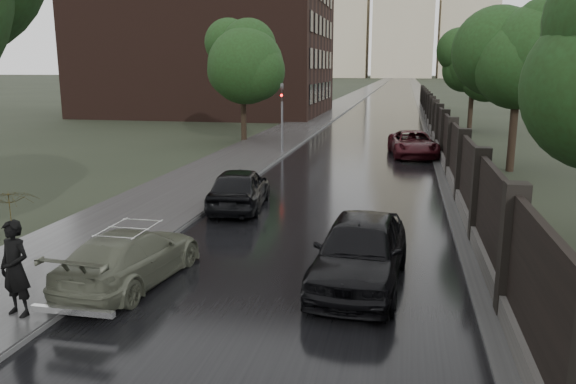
{
  "coord_description": "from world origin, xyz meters",
  "views": [
    {
      "loc": [
        2.44,
        -6.05,
        4.81
      ],
      "look_at": [
        -0.59,
        8.65,
        1.5
      ],
      "focal_mm": 35.0,
      "sensor_mm": 36.0,
      "label": 1
    }
  ],
  "objects_px": {
    "car_right_far": "(413,144)",
    "pedestrian_umbrella": "(9,217)",
    "traffic_light": "(282,112)",
    "hatchback_left": "(239,188)",
    "tree_right_c": "(474,67)",
    "volga_sedan": "(131,257)",
    "car_right_near": "(360,251)",
    "tree_right_b": "(519,65)",
    "tree_left_far": "(243,62)"
  },
  "relations": [
    {
      "from": "tree_right_c",
      "to": "car_right_near",
      "type": "relative_size",
      "value": 1.48
    },
    {
      "from": "car_right_far",
      "to": "pedestrian_umbrella",
      "type": "distance_m",
      "value": 24.28
    },
    {
      "from": "car_right_near",
      "to": "pedestrian_umbrella",
      "type": "height_order",
      "value": "pedestrian_umbrella"
    },
    {
      "from": "traffic_light",
      "to": "pedestrian_umbrella",
      "type": "bearing_deg",
      "value": -90.99
    },
    {
      "from": "tree_right_b",
      "to": "tree_right_c",
      "type": "xyz_separation_m",
      "value": [
        0.0,
        18.0,
        0.0
      ]
    },
    {
      "from": "tree_right_c",
      "to": "car_right_far",
      "type": "height_order",
      "value": "tree_right_c"
    },
    {
      "from": "car_right_near",
      "to": "tree_right_b",
      "type": "bearing_deg",
      "value": 73.34
    },
    {
      "from": "car_right_near",
      "to": "car_right_far",
      "type": "height_order",
      "value": "car_right_near"
    },
    {
      "from": "hatchback_left",
      "to": "car_right_near",
      "type": "height_order",
      "value": "car_right_near"
    },
    {
      "from": "car_right_far",
      "to": "volga_sedan",
      "type": "bearing_deg",
      "value": -114.83
    },
    {
      "from": "hatchback_left",
      "to": "pedestrian_umbrella",
      "type": "distance_m",
      "value": 9.74
    },
    {
      "from": "hatchback_left",
      "to": "car_right_far",
      "type": "xyz_separation_m",
      "value": [
        6.06,
        13.49,
        -0.03
      ]
    },
    {
      "from": "car_right_far",
      "to": "car_right_near",
      "type": "bearing_deg",
      "value": -101.4
    },
    {
      "from": "hatchback_left",
      "to": "tree_left_far",
      "type": "bearing_deg",
      "value": -80.76
    },
    {
      "from": "traffic_light",
      "to": "car_right_near",
      "type": "bearing_deg",
      "value": -72.69
    },
    {
      "from": "car_right_far",
      "to": "pedestrian_umbrella",
      "type": "height_order",
      "value": "pedestrian_umbrella"
    },
    {
      "from": "traffic_light",
      "to": "hatchback_left",
      "type": "xyz_separation_m",
      "value": [
        1.23,
        -12.7,
        -1.65
      ]
    },
    {
      "from": "hatchback_left",
      "to": "car_right_far",
      "type": "relative_size",
      "value": 0.85
    },
    {
      "from": "tree_right_b",
      "to": "pedestrian_umbrella",
      "type": "bearing_deg",
      "value": -122.38
    },
    {
      "from": "tree_left_far",
      "to": "pedestrian_umbrella",
      "type": "distance_m",
      "value": 27.59
    },
    {
      "from": "tree_right_b",
      "to": "pedestrian_umbrella",
      "type": "xyz_separation_m",
      "value": [
        -12.18,
        -19.21,
        -2.84
      ]
    },
    {
      "from": "volga_sedan",
      "to": "car_right_near",
      "type": "height_order",
      "value": "car_right_near"
    },
    {
      "from": "car_right_near",
      "to": "pedestrian_umbrella",
      "type": "relative_size",
      "value": 1.61
    },
    {
      "from": "car_right_near",
      "to": "traffic_light",
      "type": "bearing_deg",
      "value": 110.96
    },
    {
      "from": "pedestrian_umbrella",
      "to": "tree_right_c",
      "type": "bearing_deg",
      "value": 85.41
    },
    {
      "from": "traffic_light",
      "to": "hatchback_left",
      "type": "distance_m",
      "value": 12.87
    },
    {
      "from": "tree_right_c",
      "to": "car_right_far",
      "type": "relative_size",
      "value": 1.37
    },
    {
      "from": "tree_left_far",
      "to": "tree_right_c",
      "type": "relative_size",
      "value": 1.05
    },
    {
      "from": "traffic_light",
      "to": "tree_right_c",
      "type": "bearing_deg",
      "value": 51.82
    },
    {
      "from": "tree_right_b",
      "to": "volga_sedan",
      "type": "bearing_deg",
      "value": -123.09
    },
    {
      "from": "tree_right_c",
      "to": "traffic_light",
      "type": "distance_m",
      "value": 19.26
    },
    {
      "from": "pedestrian_umbrella",
      "to": "car_right_far",
      "type": "bearing_deg",
      "value": 85.09
    },
    {
      "from": "car_right_near",
      "to": "pedestrian_umbrella",
      "type": "xyz_separation_m",
      "value": [
        -6.28,
        -3.28,
        1.31
      ]
    },
    {
      "from": "pedestrian_umbrella",
      "to": "hatchback_left",
      "type": "bearing_deg",
      "value": 93.89
    },
    {
      "from": "car_right_far",
      "to": "tree_right_c",
      "type": "bearing_deg",
      "value": 65.01
    },
    {
      "from": "traffic_light",
      "to": "volga_sedan",
      "type": "height_order",
      "value": "traffic_light"
    },
    {
      "from": "hatchback_left",
      "to": "tree_right_b",
      "type": "bearing_deg",
      "value": -143.75
    },
    {
      "from": "hatchback_left",
      "to": "car_right_near",
      "type": "xyz_separation_m",
      "value": [
        4.67,
        -6.23,
        0.06
      ]
    },
    {
      "from": "car_right_near",
      "to": "pedestrian_umbrella",
      "type": "distance_m",
      "value": 7.21
    },
    {
      "from": "tree_right_b",
      "to": "traffic_light",
      "type": "xyz_separation_m",
      "value": [
        -11.8,
        2.99,
        -2.55
      ]
    },
    {
      "from": "tree_right_c",
      "to": "volga_sedan",
      "type": "xyz_separation_m",
      "value": [
        -11.01,
        -34.9,
        -4.32
      ]
    },
    {
      "from": "tree_right_b",
      "to": "volga_sedan",
      "type": "relative_size",
      "value": 1.62
    },
    {
      "from": "tree_right_b",
      "to": "volga_sedan",
      "type": "distance_m",
      "value": 20.63
    },
    {
      "from": "hatchback_left",
      "to": "car_right_near",
      "type": "bearing_deg",
      "value": 120.53
    },
    {
      "from": "traffic_light",
      "to": "car_right_near",
      "type": "height_order",
      "value": "traffic_light"
    },
    {
      "from": "traffic_light",
      "to": "volga_sedan",
      "type": "bearing_deg",
      "value": -87.74
    },
    {
      "from": "traffic_light",
      "to": "car_right_far",
      "type": "xyz_separation_m",
      "value": [
        7.29,
        0.78,
        -1.68
      ]
    },
    {
      "from": "tree_right_c",
      "to": "volga_sedan",
      "type": "height_order",
      "value": "tree_right_c"
    },
    {
      "from": "tree_left_far",
      "to": "car_right_far",
      "type": "height_order",
      "value": "tree_left_far"
    },
    {
      "from": "tree_right_c",
      "to": "traffic_light",
      "type": "bearing_deg",
      "value": -128.18
    }
  ]
}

